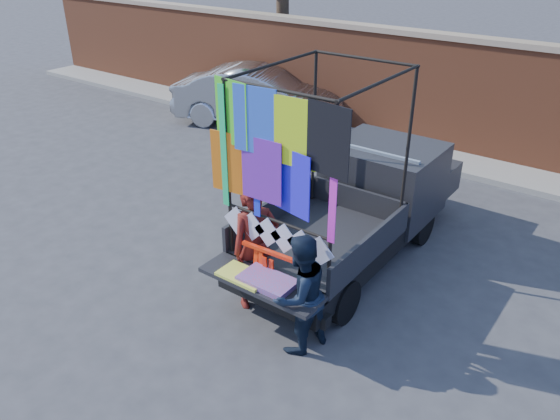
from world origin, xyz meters
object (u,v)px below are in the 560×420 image
Objects in this scene: pickup_truck at (368,200)px; man at (300,295)px; woman at (256,248)px; sedan at (260,97)px.

pickup_truck reaches higher than man.
woman is 1.05m from man.
man is (0.55, -2.71, -0.00)m from pickup_truck.
sedan is 2.84× the size of man.
man is at bearing -159.35° from sedan.
sedan is 7.72m from woman.
woman is at bearing -162.88° from sedan.
pickup_truck is at bearing 21.68° from woman.
pickup_truck reaches higher than sedan.
pickup_truck reaches higher than woman.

